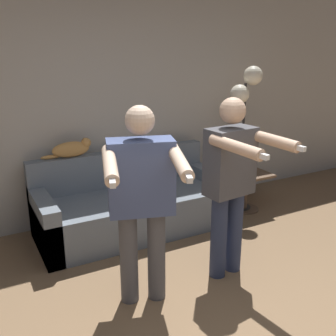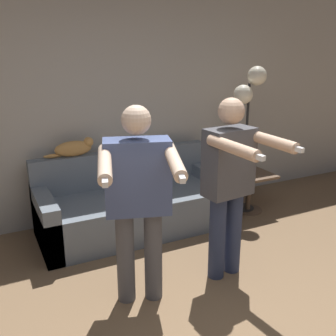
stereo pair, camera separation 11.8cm
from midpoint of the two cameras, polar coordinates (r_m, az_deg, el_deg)
name	(u,v)px [view 1 (the left image)]	position (r m, az deg, el deg)	size (l,w,h in m)	color
wall_back	(94,107)	(4.45, -11.45, 8.71)	(10.00, 0.05, 2.60)	#B7B2A8
couch	(132,206)	(4.31, -5.98, -5.56)	(2.04, 0.85, 0.82)	slate
person_left	(142,194)	(2.89, -5.01, -3.84)	(0.67, 0.78, 1.55)	#56565B
person_right	(231,178)	(3.28, 8.13, -1.50)	(0.53, 0.71, 1.56)	#2D3856
cat	(72,149)	(4.24, -14.53, 2.71)	(0.53, 0.11, 0.19)	tan
floor_lamp	(245,98)	(4.66, 10.46, 9.94)	(0.40, 0.29, 1.72)	black
side_table	(246,183)	(4.86, 10.54, -2.11)	(0.50, 0.50, 0.48)	brown
cup	(244,170)	(4.76, 10.32, -0.25)	(0.06, 0.06, 0.10)	#B7473D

